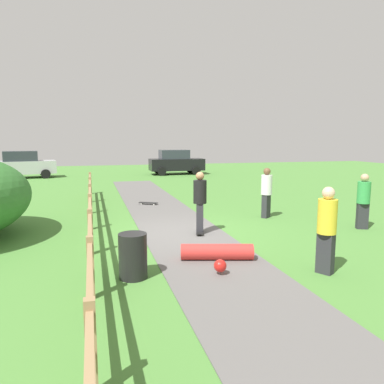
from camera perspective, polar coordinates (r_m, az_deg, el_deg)
ground_plane at (r=10.83m, az=-1.31°, el=-6.44°), size 60.00×60.00×0.00m
asphalt_path at (r=10.83m, az=-1.31°, el=-6.39°), size 2.40×28.00×0.02m
wooden_fence at (r=10.38m, az=-15.41°, el=-3.60°), size 0.12×18.12×1.10m
trash_bin at (r=7.47m, az=-9.10°, el=-9.70°), size 0.56×0.56×0.90m
skater_riding at (r=10.62m, az=1.23°, el=-1.13°), size 0.48×0.82×1.79m
skater_fallen at (r=8.43m, az=3.90°, el=-9.32°), size 1.67×1.42×0.36m
skateboard_loose at (r=15.60m, az=-6.76°, el=-1.67°), size 0.80×0.57×0.08m
bystander_green at (r=12.39m, az=24.91°, el=-0.95°), size 0.49×0.49×1.70m
bystander_yellow at (r=7.96m, az=20.06°, el=-4.94°), size 0.52×0.52×1.79m
bystander_white at (r=13.10m, az=11.41°, el=0.25°), size 0.53×0.53×1.75m
parked_car_silver at (r=28.75m, az=-24.61°, el=3.86°), size 4.44×2.57×1.92m
parked_car_black at (r=29.11m, az=-2.49°, el=4.63°), size 4.20×2.00×1.92m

